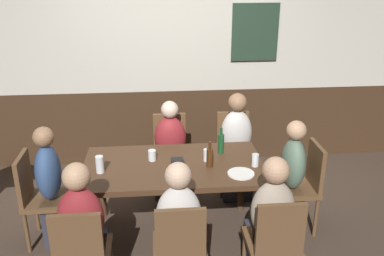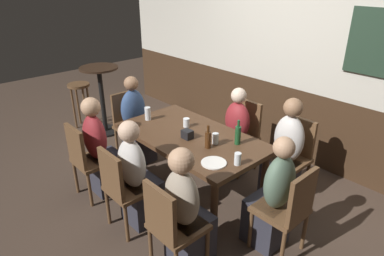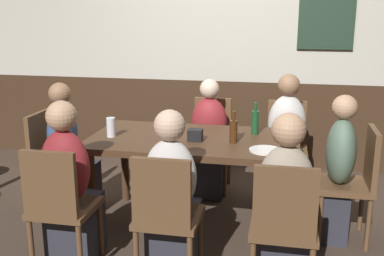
{
  "view_description": "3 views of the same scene",
  "coord_description": "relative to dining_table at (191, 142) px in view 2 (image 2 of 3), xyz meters",
  "views": [
    {
      "loc": [
        -0.14,
        -3.47,
        2.48
      ],
      "look_at": [
        0.17,
        0.06,
        1.07
      ],
      "focal_mm": 39.89,
      "sensor_mm": 36.0,
      "label": 1
    },
    {
      "loc": [
        2.39,
        -2.17,
        2.32
      ],
      "look_at": [
        0.1,
        -0.08,
        0.88
      ],
      "focal_mm": 31.65,
      "sensor_mm": 36.0,
      "label": 2
    },
    {
      "loc": [
        0.68,
        -3.41,
        1.71
      ],
      "look_at": [
        0.0,
        -0.07,
        0.84
      ],
      "focal_mm": 42.99,
      "sensor_mm": 36.0,
      "label": 3
    }
  ],
  "objects": [
    {
      "name": "chair_mid_far",
      "position": [
        0.0,
        0.87,
        -0.16
      ],
      "size": [
        0.4,
        0.4,
        0.88
      ],
      "color": "brown",
      "rests_on": "ground_plane"
    },
    {
      "name": "person_head_east",
      "position": [
        1.07,
        0.0,
        -0.19
      ],
      "size": [
        0.37,
        0.34,
        1.12
      ],
      "color": "#2D2D38",
      "rests_on": "ground_plane"
    },
    {
      "name": "person_right_near",
      "position": [
        0.72,
        -0.7,
        -0.18
      ],
      "size": [
        0.34,
        0.37,
        1.14
      ],
      "color": "#2D2D38",
      "rests_on": "ground_plane"
    },
    {
      "name": "side_bar_table",
      "position": [
        -2.12,
        0.09,
        -0.04
      ],
      "size": [
        0.56,
        0.56,
        1.05
      ],
      "color": "black",
      "rests_on": "ground_plane"
    },
    {
      "name": "ground_plane",
      "position": [
        0.0,
        0.0,
        -0.66
      ],
      "size": [
        12.0,
        12.0,
        0.0
      ],
      "primitive_type": "plane",
      "color": "#423328"
    },
    {
      "name": "bar_stool",
      "position": [
        -2.57,
        -0.06,
        -0.09
      ],
      "size": [
        0.34,
        0.34,
        0.72
      ],
      "color": "brown",
      "rests_on": "ground_plane"
    },
    {
      "name": "chair_head_west",
      "position": [
        -1.23,
        0.0,
        -0.16
      ],
      "size": [
        0.4,
        0.4,
        0.88
      ],
      "color": "brown",
      "rests_on": "ground_plane"
    },
    {
      "name": "dining_table",
      "position": [
        0.0,
        0.0,
        0.0
      ],
      "size": [
        1.63,
        0.9,
        0.74
      ],
      "color": "#472D1C",
      "rests_on": "ground_plane"
    },
    {
      "name": "beer_glass_half",
      "position": [
        0.31,
        0.05,
        0.13
      ],
      "size": [
        0.06,
        0.06,
        0.11
      ],
      "color": "silver",
      "rests_on": "dining_table"
    },
    {
      "name": "pint_glass_stout",
      "position": [
        0.73,
        -0.1,
        0.13
      ],
      "size": [
        0.06,
        0.06,
        0.12
      ],
      "color": "silver",
      "rests_on": "dining_table"
    },
    {
      "name": "person_mid_far",
      "position": [
        -0.0,
        0.7,
        -0.2
      ],
      "size": [
        0.34,
        0.37,
        1.1
      ],
      "color": "#2D2D38",
      "rests_on": "ground_plane"
    },
    {
      "name": "tumbler_water",
      "position": [
        -0.19,
        0.1,
        0.13
      ],
      "size": [
        0.07,
        0.07,
        0.1
      ],
      "color": "silver",
      "rests_on": "dining_table"
    },
    {
      "name": "plate_white_large",
      "position": [
        0.57,
        -0.24,
        0.09
      ],
      "size": [
        0.23,
        0.23,
        0.01
      ],
      "primitive_type": "cylinder",
      "color": "white",
      "rests_on": "dining_table"
    },
    {
      "name": "chair_right_far",
      "position": [
        0.72,
        0.87,
        -0.16
      ],
      "size": [
        0.4,
        0.4,
        0.88
      ],
      "color": "brown",
      "rests_on": "ground_plane"
    },
    {
      "name": "chair_head_east",
      "position": [
        1.23,
        0.0,
        -0.16
      ],
      "size": [
        0.4,
        0.4,
        0.88
      ],
      "color": "brown",
      "rests_on": "ground_plane"
    },
    {
      "name": "beer_bottle_green",
      "position": [
        0.46,
        0.21,
        0.18
      ],
      "size": [
        0.06,
        0.06,
        0.26
      ],
      "color": "#194723",
      "rests_on": "dining_table"
    },
    {
      "name": "person_right_far",
      "position": [
        0.72,
        0.71,
        -0.17
      ],
      "size": [
        0.34,
        0.37,
        1.16
      ],
      "color": "#2D2D38",
      "rests_on": "ground_plane"
    },
    {
      "name": "wall_back",
      "position": [
        0.01,
        1.65,
        0.64
      ],
      "size": [
        6.4,
        0.13,
        2.6
      ],
      "color": "#3D2819",
      "rests_on": "ground_plane"
    },
    {
      "name": "condiment_caddy",
      "position": [
        0.03,
        -0.08,
        0.13
      ],
      "size": [
        0.11,
        0.09,
        0.09
      ],
      "primitive_type": "cube",
      "color": "black",
      "rests_on": "dining_table"
    },
    {
      "name": "person_mid_near",
      "position": [
        0.0,
        -0.7,
        -0.18
      ],
      "size": [
        0.34,
        0.37,
        1.12
      ],
      "color": "#2D2D38",
      "rests_on": "ground_plane"
    },
    {
      "name": "chair_right_near",
      "position": [
        0.72,
        -0.87,
        -0.16
      ],
      "size": [
        0.4,
        0.4,
        0.88
      ],
      "color": "brown",
      "rests_on": "ground_plane"
    },
    {
      "name": "person_head_west",
      "position": [
        -1.07,
        0.0,
        -0.18
      ],
      "size": [
        0.37,
        0.34,
        1.14
      ],
      "color": "#2D2D38",
      "rests_on": "ground_plane"
    },
    {
      "name": "chair_mid_near",
      "position": [
        0.0,
        -0.87,
        -0.16
      ],
      "size": [
        0.4,
        0.4,
        0.88
      ],
      "color": "brown",
      "rests_on": "ground_plane"
    },
    {
      "name": "beer_glass_tall",
      "position": [
        -0.65,
        -0.1,
        0.15
      ],
      "size": [
        0.07,
        0.07,
        0.15
      ],
      "color": "silver",
      "rests_on": "dining_table"
    },
    {
      "name": "beer_bottle_brown",
      "position": [
        0.32,
        -0.07,
        0.18
      ],
      "size": [
        0.06,
        0.06,
        0.24
      ],
      "color": "#42230F",
      "rests_on": "dining_table"
    },
    {
      "name": "person_left_near",
      "position": [
        -0.72,
        -0.7,
        -0.17
      ],
      "size": [
        0.34,
        0.37,
        1.15
      ],
      "color": "#2D2D38",
      "rests_on": "ground_plane"
    },
    {
      "name": "chair_left_near",
      "position": [
        -0.72,
        -0.87,
        -0.16
      ],
      "size": [
        0.4,
        0.4,
        0.88
      ],
      "color": "brown",
      "rests_on": "ground_plane"
    }
  ]
}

